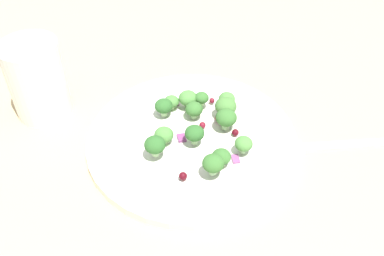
# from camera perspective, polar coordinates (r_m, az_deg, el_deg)

# --- Properties ---
(ground_plane) EXTENTS (1.80, 1.80, 0.02)m
(ground_plane) POSITION_cam_1_polar(r_m,az_deg,el_deg) (0.59, 1.31, -0.88)
(ground_plane) COLOR tan
(plate) EXTENTS (0.27, 0.27, 0.02)m
(plate) POSITION_cam_1_polar(r_m,az_deg,el_deg) (0.55, 0.00, -1.39)
(plate) COLOR white
(plate) RESTS_ON ground_plane
(dressing_pool) EXTENTS (0.16, 0.16, 0.00)m
(dressing_pool) POSITION_cam_1_polar(r_m,az_deg,el_deg) (0.55, -0.00, -1.06)
(dressing_pool) COLOR white
(dressing_pool) RESTS_ON plate
(broccoli_floret_0) EXTENTS (0.03, 0.03, 0.03)m
(broccoli_floret_0) POSITION_cam_1_polar(r_m,az_deg,el_deg) (0.55, 4.56, 1.33)
(broccoli_floret_0) COLOR #8EB77A
(broccoli_floret_0) RESTS_ON plate
(broccoli_floret_1) EXTENTS (0.03, 0.03, 0.03)m
(broccoli_floret_1) POSITION_cam_1_polar(r_m,az_deg,el_deg) (0.51, -4.95, -2.28)
(broccoli_floret_1) COLOR #9EC684
(broccoli_floret_1) RESTS_ON plate
(broccoli_floret_2) EXTENTS (0.02, 0.02, 0.02)m
(broccoli_floret_2) POSITION_cam_1_polar(r_m,az_deg,el_deg) (0.53, -3.76, -0.96)
(broccoli_floret_2) COLOR #ADD18E
(broccoli_floret_2) RESTS_ON plate
(broccoli_floret_3) EXTENTS (0.02, 0.02, 0.02)m
(broccoli_floret_3) POSITION_cam_1_polar(r_m,az_deg,el_deg) (0.58, -2.74, 3.50)
(broccoli_floret_3) COLOR #9EC684
(broccoli_floret_3) RESTS_ON plate
(broccoli_floret_4) EXTENTS (0.03, 0.03, 0.03)m
(broccoli_floret_4) POSITION_cam_1_polar(r_m,az_deg,el_deg) (0.58, -0.53, 3.94)
(broccoli_floret_4) COLOR #ADD18E
(broccoli_floret_4) RESTS_ON plate
(broccoli_floret_5) EXTENTS (0.03, 0.03, 0.03)m
(broccoli_floret_5) POSITION_cam_1_polar(r_m,az_deg,el_deg) (0.57, 4.51, 2.86)
(broccoli_floret_5) COLOR #8EB77A
(broccoli_floret_5) RESTS_ON plate
(broccoli_floret_6) EXTENTS (0.02, 0.02, 0.02)m
(broccoli_floret_6) POSITION_cam_1_polar(r_m,az_deg,el_deg) (0.53, 0.34, -0.75)
(broccoli_floret_6) COLOR #8EB77A
(broccoli_floret_6) RESTS_ON plate
(broccoli_floret_7) EXTENTS (0.02, 0.02, 0.02)m
(broccoli_floret_7) POSITION_cam_1_polar(r_m,az_deg,el_deg) (0.59, 4.66, 3.84)
(broccoli_floret_7) COLOR #9EC684
(broccoli_floret_7) RESTS_ON plate
(broccoli_floret_8) EXTENTS (0.03, 0.03, 0.03)m
(broccoli_floret_8) POSITION_cam_1_polar(r_m,az_deg,el_deg) (0.49, 2.83, -4.76)
(broccoli_floret_8) COLOR #8EB77A
(broccoli_floret_8) RESTS_ON plate
(broccoli_floret_9) EXTENTS (0.02, 0.02, 0.02)m
(broccoli_floret_9) POSITION_cam_1_polar(r_m,az_deg,el_deg) (0.58, 1.51, 3.99)
(broccoli_floret_9) COLOR #9EC684
(broccoli_floret_9) RESTS_ON plate
(broccoli_floret_10) EXTENTS (0.02, 0.02, 0.02)m
(broccoli_floret_10) POSITION_cam_1_polar(r_m,az_deg,el_deg) (0.52, 6.87, -2.13)
(broccoli_floret_10) COLOR #8EB77A
(broccoli_floret_10) RESTS_ON plate
(broccoli_floret_11) EXTENTS (0.02, 0.02, 0.02)m
(broccoli_floret_11) POSITION_cam_1_polar(r_m,az_deg,el_deg) (0.51, 3.92, -3.87)
(broccoli_floret_11) COLOR #ADD18E
(broccoli_floret_11) RESTS_ON plate
(broccoli_floret_12) EXTENTS (0.02, 0.02, 0.02)m
(broccoli_floret_12) POSITION_cam_1_polar(r_m,az_deg,el_deg) (0.57, 0.28, 2.50)
(broccoli_floret_12) COLOR #8EB77A
(broccoli_floret_12) RESTS_ON plate
(broccoli_floret_13) EXTENTS (0.02, 0.02, 0.02)m
(broccoli_floret_13) POSITION_cam_1_polar(r_m,az_deg,el_deg) (0.57, -3.79, 2.89)
(broccoli_floret_13) COLOR #9EC684
(broccoli_floret_13) RESTS_ON plate
(cranberry_0) EXTENTS (0.01, 0.01, 0.01)m
(cranberry_0) POSITION_cam_1_polar(r_m,az_deg,el_deg) (0.57, 3.53, 1.07)
(cranberry_0) COLOR maroon
(cranberry_0) RESTS_ON plate
(cranberry_1) EXTENTS (0.01, 0.01, 0.01)m
(cranberry_1) POSITION_cam_1_polar(r_m,az_deg,el_deg) (0.59, 2.66, 3.67)
(cranberry_1) COLOR maroon
(cranberry_1) RESTS_ON plate
(cranberry_2) EXTENTS (0.01, 0.01, 0.01)m
(cranberry_2) POSITION_cam_1_polar(r_m,az_deg,el_deg) (0.55, 5.77, -0.59)
(cranberry_2) COLOR #4C0A14
(cranberry_2) RESTS_ON plate
(cranberry_3) EXTENTS (0.01, 0.01, 0.01)m
(cranberry_3) POSITION_cam_1_polar(r_m,az_deg,el_deg) (0.51, 3.17, -5.47)
(cranberry_3) COLOR maroon
(cranberry_3) RESTS_ON plate
(cranberry_4) EXTENTS (0.01, 0.01, 0.01)m
(cranberry_4) POSITION_cam_1_polar(r_m,az_deg,el_deg) (0.50, -1.21, -6.41)
(cranberry_4) COLOR #4C0A14
(cranberry_4) RESTS_ON plate
(cranberry_5) EXTENTS (0.01, 0.01, 0.01)m
(cranberry_5) POSITION_cam_1_polar(r_m,az_deg,el_deg) (0.56, 1.53, 0.39)
(cranberry_5) COLOR maroon
(cranberry_5) RESTS_ON plate
(onion_bit_0) EXTENTS (0.02, 0.01, 0.00)m
(onion_bit_0) POSITION_cam_1_polar(r_m,az_deg,el_deg) (0.55, -1.40, -1.35)
(onion_bit_0) COLOR #843D75
(onion_bit_0) RESTS_ON plate
(onion_bit_1) EXTENTS (0.01, 0.01, 0.00)m
(onion_bit_1) POSITION_cam_1_polar(r_m,az_deg,el_deg) (0.60, -2.38, 3.17)
(onion_bit_1) COLOR #A35B93
(onion_bit_1) RESTS_ON plate
(onion_bit_2) EXTENTS (0.01, 0.01, 0.00)m
(onion_bit_2) POSITION_cam_1_polar(r_m,az_deg,el_deg) (0.52, 5.80, -4.12)
(onion_bit_2) COLOR #934C84
(onion_bit_2) RESTS_ON plate
(fork) EXTENTS (0.03, 0.19, 0.01)m
(fork) POSITION_cam_1_polar(r_m,az_deg,el_deg) (0.59, 18.71, -2.08)
(fork) COLOR silver
(fork) RESTS_ON ground_plane
(water_glass) EXTENTS (0.08, 0.08, 0.11)m
(water_glass) POSITION_cam_1_polar(r_m,az_deg,el_deg) (0.61, -19.89, 6.03)
(water_glass) COLOR silver
(water_glass) RESTS_ON ground_plane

